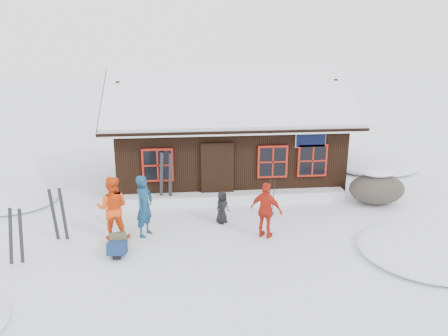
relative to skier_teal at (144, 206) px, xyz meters
The scene contains 15 objects.
ground 1.65m from the skier_teal, ahead, with size 120.00×120.00×0.00m, color white.
mountain_hut 5.87m from the skier_teal, 60.30° to the left, with size 8.90×6.09×4.42m.
snow_drift 3.78m from the skier_teal, 38.95° to the left, with size 7.60×0.60×0.35m, color white.
snow_mounds 3.72m from the skier_teal, 32.64° to the left, with size 20.60×13.20×0.48m.
skier_teal is the anchor object (origin of this frame).
skier_orange_left 0.87m from the skier_teal, behind, with size 0.88×0.69×1.82m, color #EF4A10.
skier_orange_right 3.41m from the skier_teal, ahead, with size 0.94×0.39×1.61m, color red.
skier_crouched 2.38m from the skier_teal, 16.01° to the left, with size 0.49×0.32×1.00m, color black.
boulder 7.83m from the skier_teal, 12.74° to the left, with size 1.87×1.40×1.10m.
ski_pair_left 3.32m from the skier_teal, 156.49° to the right, with size 0.47×0.11×1.53m.
ski_pair_mid 2.35m from the skier_teal, behind, with size 0.43×0.08×1.56m.
ski_pair_right 2.35m from the skier_teal, 76.47° to the left, with size 0.50×0.19×1.87m.
ski_poles 3.99m from the skier_teal, 14.86° to the left, with size 0.22×0.11×1.26m.
backpack_blue 1.56m from the skier_teal, 117.83° to the right, with size 0.45×0.59×0.32m, color navy.
backpack_olive 1.20m from the skier_teal, 137.75° to the right, with size 0.42×0.55×0.30m, color #4E5039.
Camera 1 is at (-0.36, -11.68, 5.42)m, focal length 35.00 mm.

